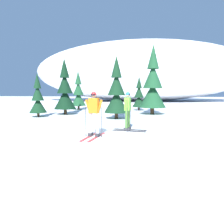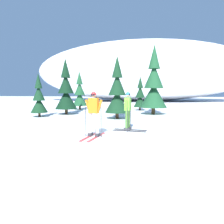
% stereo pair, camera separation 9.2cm
% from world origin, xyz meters
% --- Properties ---
extents(ground_plane, '(120.00, 120.00, 0.00)m').
position_xyz_m(ground_plane, '(0.00, 0.00, 0.00)').
color(ground_plane, white).
extents(skier_orange_jacket, '(0.77, 1.80, 1.84)m').
position_xyz_m(skier_orange_jacket, '(-0.36, -0.65, 0.96)').
color(skier_orange_jacket, red).
rests_on(skier_orange_jacket, ground).
extents(skier_lime_jacket, '(1.62, 0.81, 1.82)m').
position_xyz_m(skier_lime_jacket, '(0.94, 0.85, 0.97)').
color(skier_lime_jacket, black).
rests_on(skier_lime_jacket, ground).
extents(pine_tree_far_left, '(1.21, 1.21, 3.14)m').
position_xyz_m(pine_tree_far_left, '(-5.75, 5.25, 1.31)').
color(pine_tree_far_left, '#47301E').
rests_on(pine_tree_far_left, ground).
extents(pine_tree_left, '(1.49, 1.49, 3.87)m').
position_xyz_m(pine_tree_left, '(-4.57, 11.47, 1.62)').
color(pine_tree_left, '#47301E').
rests_on(pine_tree_left, ground).
extents(pine_tree_center_left, '(1.72, 1.72, 4.46)m').
position_xyz_m(pine_tree_center_left, '(-4.38, 7.07, 1.87)').
color(pine_tree_center_left, '#47301E').
rests_on(pine_tree_center_left, ground).
extents(pine_tree_center_right, '(1.63, 1.63, 4.21)m').
position_xyz_m(pine_tree_center_right, '(-0.03, 5.01, 1.76)').
color(pine_tree_center_right, '#47301E').
rests_on(pine_tree_center_right, ground).
extents(pine_tree_right, '(1.26, 1.26, 3.27)m').
position_xyz_m(pine_tree_right, '(1.49, 11.38, 1.37)').
color(pine_tree_right, '#47301E').
rests_on(pine_tree_right, ground).
extents(pine_tree_far_right, '(2.14, 2.14, 5.53)m').
position_xyz_m(pine_tree_far_right, '(2.56, 8.04, 2.31)').
color(pine_tree_far_right, '#47301E').
rests_on(pine_tree_far_right, ground).
extents(snow_ridge_background, '(39.66, 20.83, 10.93)m').
position_xyz_m(snow_ridge_background, '(1.83, 30.76, 5.46)').
color(snow_ridge_background, white).
rests_on(snow_ridge_background, ground).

